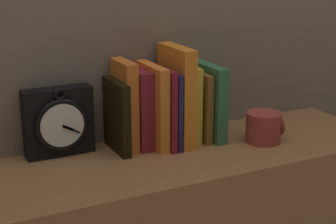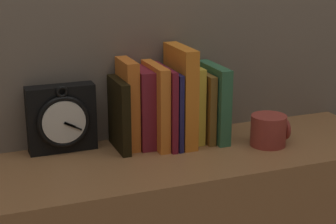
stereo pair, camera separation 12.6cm
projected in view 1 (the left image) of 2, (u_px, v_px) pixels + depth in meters
The scene contains 12 objects.
clock at pixel (59, 122), 1.39m from camera, with size 0.17×0.06×0.18m.
book_slot0_black at pixel (117, 116), 1.41m from camera, with size 0.02×0.13×0.18m.
book_slot1_orange at pixel (125, 105), 1.43m from camera, with size 0.03×0.11×0.23m.
book_slot2_maroon at pixel (139, 108), 1.44m from camera, with size 0.04×0.12×0.20m.
book_slot3_orange at pixel (153, 106), 1.44m from camera, with size 0.03×0.15×0.22m.
book_slot4_maroon at pixel (161, 107), 1.45m from camera, with size 0.01×0.16×0.21m.
book_slot5_navy at pixel (167, 107), 1.46m from camera, with size 0.01×0.16×0.20m.
book_slot6_orange at pixel (177, 95), 1.46m from camera, with size 0.04×0.16×0.26m.
book_slot7_yellow at pixel (186, 102), 1.50m from camera, with size 0.03×0.13×0.20m.
book_slot8_brown at pixel (197, 105), 1.51m from camera, with size 0.02×0.14×0.18m.
book_slot9_green at pixel (208, 101), 1.51m from camera, with size 0.03×0.16×0.20m.
mug at pixel (264, 127), 1.49m from camera, with size 0.10×0.09×0.08m.
Camera 1 is at (-0.59, -1.17, 1.32)m, focal length 60.00 mm.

